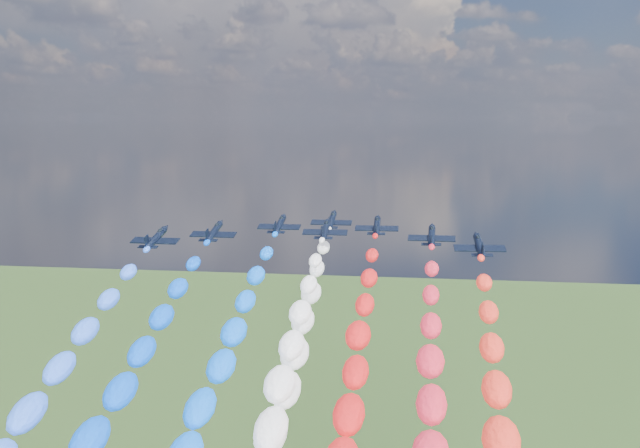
# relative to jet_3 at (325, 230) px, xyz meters

# --- Properties ---
(jet_0) EXTENTS (9.76, 13.06, 5.80)m
(jet_0) POSITION_rel_jet_3_xyz_m (-30.98, -15.33, 0.00)
(jet_0) COLOR black
(jet_1) EXTENTS (9.47, 12.86, 5.80)m
(jet_1) POSITION_rel_jet_3_xyz_m (-22.09, -6.16, 0.00)
(jet_1) COLOR black
(jet_2) EXTENTS (9.34, 12.76, 5.80)m
(jet_2) POSITION_rel_jet_3_xyz_m (-10.92, 6.33, 0.00)
(jet_2) COLOR black
(trail_2) EXTENTS (6.63, 121.37, 48.86)m
(trail_2) POSITION_rel_jet_3_xyz_m (-10.92, -56.13, -22.45)
(trail_2) COLOR blue
(jet_3) EXTENTS (9.61, 12.95, 5.80)m
(jet_3) POSITION_rel_jet_3_xyz_m (0.00, 0.00, 0.00)
(jet_3) COLOR black
(jet_4) EXTENTS (9.32, 12.75, 5.80)m
(jet_4) POSITION_rel_jet_3_xyz_m (-0.54, 14.69, 0.00)
(jet_4) COLOR black
(trail_4) EXTENTS (6.63, 121.37, 48.86)m
(trail_4) POSITION_rel_jet_3_xyz_m (-0.54, -47.77, -22.45)
(trail_4) COLOR white
(jet_5) EXTENTS (9.65, 12.99, 5.80)m
(jet_5) POSITION_rel_jet_3_xyz_m (10.25, 7.05, 0.00)
(jet_5) COLOR black
(jet_6) EXTENTS (9.50, 12.88, 5.80)m
(jet_6) POSITION_rel_jet_3_xyz_m (21.86, -4.87, 0.00)
(jet_6) COLOR black
(jet_7) EXTENTS (10.03, 13.25, 5.80)m
(jet_7) POSITION_rel_jet_3_xyz_m (30.41, -15.18, 0.00)
(jet_7) COLOR black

